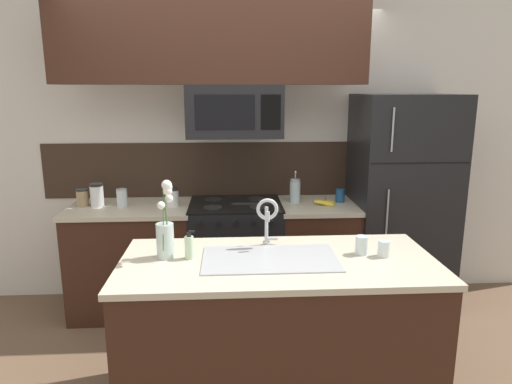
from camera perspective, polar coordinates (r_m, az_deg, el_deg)
The scene contains 23 objects.
ground_plane at distance 3.32m, azimuth -2.16°, elevation -21.04°, with size 10.00×10.00×0.00m, color brown.
rear_partition at distance 4.09m, azimuth 1.50°, elevation 5.08°, with size 5.20×0.10×2.60m, color silver.
splash_band at distance 4.04m, azimuth -2.69°, elevation 2.83°, with size 3.32×0.01×0.48m, color #332319.
back_counter_left at distance 4.00m, azimuth -15.11°, elevation -8.05°, with size 1.00×0.65×0.91m.
back_counter_right at distance 3.98m, azimuth 7.55°, elevation -7.78°, with size 0.65×0.65×0.91m.
stove_range at distance 3.91m, azimuth -2.52°, elevation -7.98°, with size 0.76×0.64×0.93m.
microwave at distance 3.64m, azimuth -2.70°, elevation 10.06°, with size 0.74×0.40×0.41m.
upper_cabinet_band at distance 3.63m, azimuth -5.66°, elevation 17.96°, with size 2.35×0.34×0.60m, color #381E14.
refrigerator at distance 4.06m, azimuth 17.50°, elevation -1.27°, with size 0.79×0.74×1.81m.
storage_jar_tall at distance 3.98m, azimuth -20.87°, elevation -0.65°, with size 0.09×0.09×0.14m.
storage_jar_medium at distance 3.91m, azimuth -19.27°, elevation -0.39°, with size 0.11×0.11×0.19m.
storage_jar_short at distance 3.86m, azimuth -16.40°, elevation -0.70°, with size 0.09×0.09×0.15m.
storage_jar_squat at distance 3.78m, azimuth -10.42°, elevation -0.66°, with size 0.11×0.11×0.15m.
banana_bunch at distance 3.80m, azimuth 8.65°, elevation -1.33°, with size 0.19×0.12×0.08m.
french_press at distance 3.85m, azimuth 4.90°, elevation 0.16°, with size 0.09×0.09×0.27m.
coffee_tin at distance 3.93m, azimuth 10.48°, elevation -0.43°, with size 0.08×0.08×0.11m, color #1E5184.
island_counter at distance 2.80m, azimuth 2.71°, elevation -17.11°, with size 1.78×0.81×0.91m.
kitchen_sink at distance 2.62m, azimuth 1.76°, elevation -9.82°, with size 0.76×0.43×0.16m.
sink_faucet at distance 2.73m, azimuth 1.41°, elevation -2.94°, with size 0.14×0.14×0.31m.
dish_soap_bottle at distance 2.61m, azimuth -8.34°, elevation -6.82°, with size 0.06×0.05×0.16m.
drinking_glass at distance 2.73m, azimuth 13.07°, elevation -6.49°, with size 0.07×0.07×0.11m.
spare_glass at distance 2.72m, azimuth 15.69°, elevation -6.83°, with size 0.07×0.07×0.09m.
flower_vase at distance 2.62m, azimuth -11.23°, elevation -5.02°, with size 0.11×0.15×0.45m.
Camera 1 is at (-0.05, -2.76, 1.85)m, focal length 32.00 mm.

